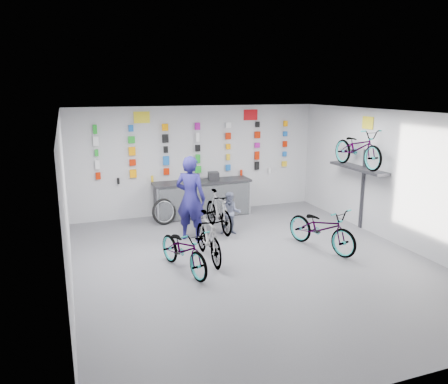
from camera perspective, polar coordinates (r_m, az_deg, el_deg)
name	(u,v)px	position (r m, az deg, el deg)	size (l,w,h in m)	color
floor	(254,263)	(9.03, 3.92, -9.19)	(8.00, 8.00, 0.00)	#515156
ceiling	(256,114)	(8.35, 4.26, 10.17)	(8.00, 8.00, 0.00)	white
wall_back	(197,160)	(12.26, -3.52, 4.17)	(7.00, 7.00, 0.00)	#B8B8BA
wall_front	(400,269)	(5.34, 21.96, -9.27)	(7.00, 7.00, 0.00)	#B8B8BA
wall_left	(66,207)	(7.86, -19.94, -1.91)	(8.00, 8.00, 0.00)	#B8B8BA
wall_right	(399,179)	(10.46, 21.90, 1.60)	(8.00, 8.00, 0.00)	#B8B8BA
counter	(202,199)	(12.04, -2.83, -0.93)	(2.70, 0.66, 1.00)	black
merch_wall	(193,151)	(12.11, -4.08, 5.38)	(5.54, 0.08, 1.57)	#B91C01
wall_bracket	(359,171)	(11.27, 17.21, 2.58)	(0.39, 1.90, 2.00)	#333338
sign_left	(142,117)	(11.77, -10.70, 9.56)	(0.42, 0.02, 0.30)	yellow
sign_right	(251,115)	(12.65, 3.50, 10.02)	(0.42, 0.02, 0.30)	red
sign_side	(368,123)	(11.21, 18.26, 8.58)	(0.02, 0.40, 0.30)	yellow
bike_left	(184,249)	(8.50, -5.27, -7.46)	(0.59, 1.70, 0.89)	gray
bike_center	(208,237)	(8.99, -2.07, -5.90)	(0.47, 1.65, 0.99)	gray
bike_right	(322,228)	(9.82, 12.63, -4.59)	(0.65, 1.85, 0.97)	gray
bike_service	(218,211)	(10.83, -0.73, -2.49)	(0.47, 1.66, 1.00)	gray
bike_wall	(358,148)	(11.13, 17.10, 5.54)	(0.63, 1.80, 0.95)	gray
clerk	(191,198)	(10.08, -4.38, -0.84)	(0.72, 0.47, 1.98)	#191652
customer	(231,213)	(10.55, 0.87, -2.79)	(0.51, 0.40, 1.05)	slate
spare_wheel	(164,212)	(11.45, -7.81, -2.56)	(0.72, 0.39, 0.69)	black
register	(214,176)	(12.00, -1.38, 2.10)	(0.28, 0.30, 0.22)	black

